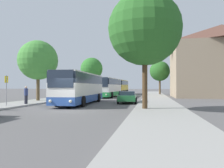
{
  "coord_description": "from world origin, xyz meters",
  "views": [
    {
      "loc": [
        6.34,
        -15.81,
        1.84
      ],
      "look_at": [
        0.82,
        14.66,
        2.2
      ],
      "focal_mm": 35.0,
      "sensor_mm": 36.0,
      "label": 1
    }
  ],
  "objects_px": {
    "pedestrian_waiting_far": "(26,95)",
    "tree_right_near": "(160,71)",
    "parked_car_right_near": "(128,97)",
    "bus_stop_sign": "(6,87)",
    "bus_middle": "(109,87)",
    "tree_right_mid": "(145,29)",
    "tree_left_far": "(38,60)",
    "bus_front": "(81,88)",
    "bus_rear": "(120,87)",
    "tree_left_near": "(92,69)"
  },
  "relations": [
    {
      "from": "pedestrian_waiting_far",
      "to": "tree_right_near",
      "type": "relative_size",
      "value": 0.24
    },
    {
      "from": "parked_car_right_near",
      "to": "bus_stop_sign",
      "type": "xyz_separation_m",
      "value": [
        -10.07,
        -6.84,
        1.1
      ]
    },
    {
      "from": "bus_middle",
      "to": "tree_right_mid",
      "type": "relative_size",
      "value": 1.31
    },
    {
      "from": "tree_left_far",
      "to": "tree_right_mid",
      "type": "height_order",
      "value": "tree_right_mid"
    },
    {
      "from": "bus_front",
      "to": "bus_stop_sign",
      "type": "height_order",
      "value": "bus_front"
    },
    {
      "from": "bus_rear",
      "to": "parked_car_right_near",
      "type": "bearing_deg",
      "value": -79.23
    },
    {
      "from": "tree_left_near",
      "to": "tree_left_far",
      "type": "relative_size",
      "value": 1.07
    },
    {
      "from": "parked_car_right_near",
      "to": "tree_left_far",
      "type": "xyz_separation_m",
      "value": [
        -10.96,
        0.24,
        4.33
      ]
    },
    {
      "from": "tree_left_far",
      "to": "pedestrian_waiting_far",
      "type": "bearing_deg",
      "value": -72.76
    },
    {
      "from": "parked_car_right_near",
      "to": "tree_left_near",
      "type": "xyz_separation_m",
      "value": [
        -9.89,
        20.51,
        4.9
      ]
    },
    {
      "from": "bus_front",
      "to": "tree_right_near",
      "type": "bearing_deg",
      "value": 69.2
    },
    {
      "from": "tree_right_mid",
      "to": "bus_stop_sign",
      "type": "bearing_deg",
      "value": 178.08
    },
    {
      "from": "tree_right_near",
      "to": "tree_right_mid",
      "type": "relative_size",
      "value": 0.81
    },
    {
      "from": "bus_front",
      "to": "bus_rear",
      "type": "height_order",
      "value": "bus_rear"
    },
    {
      "from": "bus_front",
      "to": "tree_right_near",
      "type": "height_order",
      "value": "tree_right_near"
    },
    {
      "from": "bus_stop_sign",
      "to": "bus_rear",
      "type": "bearing_deg",
      "value": 81.24
    },
    {
      "from": "bus_middle",
      "to": "bus_rear",
      "type": "xyz_separation_m",
      "value": [
        -0.08,
        14.74,
        0.04
      ]
    },
    {
      "from": "bus_rear",
      "to": "tree_right_near",
      "type": "distance_m",
      "value": 10.36
    },
    {
      "from": "pedestrian_waiting_far",
      "to": "bus_middle",
      "type": "bearing_deg",
      "value": 2.97
    },
    {
      "from": "pedestrian_waiting_far",
      "to": "bus_front",
      "type": "bearing_deg",
      "value": -41.63
    },
    {
      "from": "bus_middle",
      "to": "tree_right_mid",
      "type": "xyz_separation_m",
      "value": [
        6.77,
        -20.31,
        4.55
      ]
    },
    {
      "from": "parked_car_right_near",
      "to": "pedestrian_waiting_far",
      "type": "height_order",
      "value": "pedestrian_waiting_far"
    },
    {
      "from": "bus_stop_sign",
      "to": "tree_left_far",
      "type": "xyz_separation_m",
      "value": [
        -0.88,
        7.08,
        3.23
      ]
    },
    {
      "from": "bus_front",
      "to": "bus_middle",
      "type": "xyz_separation_m",
      "value": [
        0.09,
        15.19,
        0.02
      ]
    },
    {
      "from": "bus_front",
      "to": "bus_rear",
      "type": "xyz_separation_m",
      "value": [
        0.01,
        29.93,
        0.05
      ]
    },
    {
      "from": "bus_front",
      "to": "tree_right_mid",
      "type": "relative_size",
      "value": 1.28
    },
    {
      "from": "tree_left_near",
      "to": "bus_front",
      "type": "bearing_deg",
      "value": -77.19
    },
    {
      "from": "tree_left_near",
      "to": "parked_car_right_near",
      "type": "bearing_deg",
      "value": -64.26
    },
    {
      "from": "parked_car_right_near",
      "to": "tree_left_near",
      "type": "relative_size",
      "value": 0.6
    },
    {
      "from": "bus_front",
      "to": "pedestrian_waiting_far",
      "type": "relative_size",
      "value": 6.63
    },
    {
      "from": "tree_right_mid",
      "to": "bus_rear",
      "type": "bearing_deg",
      "value": 101.07
    },
    {
      "from": "bus_middle",
      "to": "bus_rear",
      "type": "height_order",
      "value": "bus_rear"
    },
    {
      "from": "bus_stop_sign",
      "to": "tree_right_mid",
      "type": "relative_size",
      "value": 0.3
    },
    {
      "from": "bus_stop_sign",
      "to": "pedestrian_waiting_far",
      "type": "height_order",
      "value": "bus_stop_sign"
    },
    {
      "from": "parked_car_right_near",
      "to": "tree_right_mid",
      "type": "distance_m",
      "value": 9.4
    },
    {
      "from": "bus_rear",
      "to": "tree_left_far",
      "type": "relative_size",
      "value": 1.5
    },
    {
      "from": "bus_middle",
      "to": "tree_right_near",
      "type": "xyz_separation_m",
      "value": [
        9.07,
        11.3,
        3.47
      ]
    },
    {
      "from": "bus_stop_sign",
      "to": "tree_left_far",
      "type": "bearing_deg",
      "value": 97.12
    },
    {
      "from": "tree_right_near",
      "to": "tree_right_mid",
      "type": "xyz_separation_m",
      "value": [
        -2.29,
        -31.61,
        1.08
      ]
    },
    {
      "from": "tree_right_near",
      "to": "tree_right_mid",
      "type": "height_order",
      "value": "tree_right_mid"
    },
    {
      "from": "bus_rear",
      "to": "tree_right_mid",
      "type": "relative_size",
      "value": 1.22
    },
    {
      "from": "bus_middle",
      "to": "parked_car_right_near",
      "type": "xyz_separation_m",
      "value": [
        4.65,
        -13.06,
        -1.03
      ]
    },
    {
      "from": "bus_stop_sign",
      "to": "tree_right_mid",
      "type": "height_order",
      "value": "tree_right_mid"
    },
    {
      "from": "tree_left_far",
      "to": "bus_front",
      "type": "bearing_deg",
      "value": -20.86
    },
    {
      "from": "pedestrian_waiting_far",
      "to": "tree_left_far",
      "type": "height_order",
      "value": "tree_left_far"
    },
    {
      "from": "bus_middle",
      "to": "pedestrian_waiting_far",
      "type": "distance_m",
      "value": 18.56
    },
    {
      "from": "bus_rear",
      "to": "pedestrian_waiting_far",
      "type": "relative_size",
      "value": 6.33
    },
    {
      "from": "pedestrian_waiting_far",
      "to": "tree_left_near",
      "type": "relative_size",
      "value": 0.22
    },
    {
      "from": "bus_rear",
      "to": "bus_stop_sign",
      "type": "xyz_separation_m",
      "value": [
        -5.34,
        -34.64,
        0.03
      ]
    },
    {
      "from": "bus_rear",
      "to": "parked_car_right_near",
      "type": "xyz_separation_m",
      "value": [
        4.73,
        -27.8,
        -1.07
      ]
    }
  ]
}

